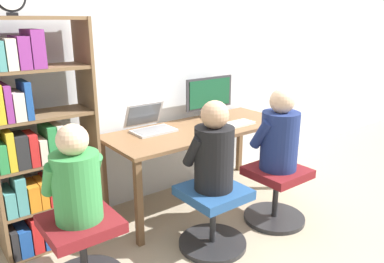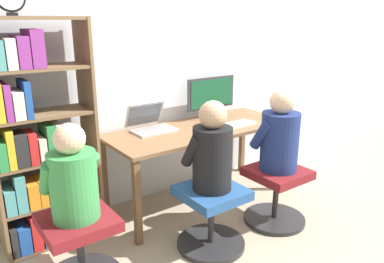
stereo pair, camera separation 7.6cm
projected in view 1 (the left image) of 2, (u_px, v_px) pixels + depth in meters
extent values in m
plane|color=tan|center=(224.00, 214.00, 3.32)|extent=(14.00, 14.00, 0.00)
cube|color=silver|center=(173.00, 59.00, 3.51)|extent=(10.00, 0.05, 2.60)
cube|color=brown|center=(200.00, 129.00, 3.37)|extent=(1.72, 0.69, 0.03)
cube|color=brown|center=(139.00, 204.00, 2.77)|extent=(0.05, 0.05, 0.69)
cube|color=brown|center=(283.00, 156.00, 3.72)|extent=(0.05, 0.05, 0.69)
cube|color=brown|center=(103.00, 177.00, 3.23)|extent=(0.05, 0.05, 0.69)
cube|color=brown|center=(240.00, 141.00, 4.19)|extent=(0.05, 0.05, 0.69)
cylinder|color=#333338|center=(209.00, 117.00, 3.71)|extent=(0.18, 0.18, 0.01)
cylinder|color=#333338|center=(209.00, 112.00, 3.70)|extent=(0.04, 0.04, 0.08)
cube|color=#333338|center=(209.00, 93.00, 3.65)|extent=(0.56, 0.02, 0.31)
cube|color=#144C2D|center=(210.00, 93.00, 3.64)|extent=(0.50, 0.01, 0.27)
cube|color=#B7B7BC|center=(154.00, 131.00, 3.23)|extent=(0.36, 0.23, 0.02)
cube|color=gray|center=(154.00, 130.00, 3.23)|extent=(0.32, 0.18, 0.00)
cube|color=#B7B7BC|center=(144.00, 114.00, 3.32)|extent=(0.36, 0.10, 0.21)
cube|color=slate|center=(144.00, 115.00, 3.32)|extent=(0.32, 0.08, 0.18)
cube|color=silver|center=(233.00, 125.00, 3.41)|extent=(0.42, 0.16, 0.02)
cube|color=#BAB8AD|center=(233.00, 123.00, 3.41)|extent=(0.39, 0.12, 0.00)
ellipsoid|color=silver|center=(213.00, 130.00, 3.23)|extent=(0.06, 0.11, 0.03)
cylinder|color=#262628|center=(274.00, 218.00, 3.22)|extent=(0.52, 0.52, 0.04)
cylinder|color=#262628|center=(275.00, 196.00, 3.16)|extent=(0.05, 0.05, 0.37)
cube|color=maroon|center=(277.00, 172.00, 3.10)|extent=(0.44, 0.44, 0.07)
cylinder|color=#262628|center=(212.00, 243.00, 2.86)|extent=(0.52, 0.52, 0.04)
cylinder|color=#262628|center=(213.00, 219.00, 2.80)|extent=(0.05, 0.05, 0.37)
cube|color=#234C84|center=(213.00, 193.00, 2.73)|extent=(0.44, 0.44, 0.07)
cylinder|color=navy|center=(279.00, 141.00, 3.02)|extent=(0.30, 0.30, 0.48)
sphere|color=beige|center=(282.00, 101.00, 2.92)|extent=(0.20, 0.20, 0.20)
cylinder|color=navy|center=(261.00, 134.00, 2.97)|extent=(0.08, 0.21, 0.27)
cylinder|color=navy|center=(285.00, 128.00, 3.13)|extent=(0.08, 0.21, 0.27)
cylinder|color=black|center=(214.00, 158.00, 2.66)|extent=(0.28, 0.28, 0.46)
sphere|color=tan|center=(215.00, 115.00, 2.56)|extent=(0.20, 0.20, 0.20)
cylinder|color=black|center=(193.00, 151.00, 2.61)|extent=(0.08, 0.20, 0.26)
cylinder|color=black|center=(222.00, 143.00, 2.77)|extent=(0.08, 0.20, 0.26)
cube|color=brown|center=(89.00, 129.00, 2.90)|extent=(0.02, 0.33, 1.68)
cube|color=brown|center=(55.00, 238.00, 2.93)|extent=(0.68, 0.32, 0.02)
cube|color=brown|center=(50.00, 200.00, 2.83)|extent=(0.68, 0.32, 0.02)
cube|color=brown|center=(45.00, 159.00, 2.74)|extent=(0.68, 0.32, 0.02)
cube|color=brown|center=(40.00, 115.00, 2.64)|extent=(0.68, 0.32, 0.02)
cube|color=brown|center=(35.00, 69.00, 2.55)|extent=(0.68, 0.32, 0.02)
cube|color=brown|center=(28.00, 18.00, 2.45)|extent=(0.68, 0.32, 0.02)
cube|color=#262628|center=(12.00, 241.00, 2.68)|extent=(0.04, 0.23, 0.22)
cube|color=#1E4C9E|center=(23.00, 239.00, 2.72)|extent=(0.08, 0.22, 0.21)
cube|color=red|center=(34.00, 231.00, 2.76)|extent=(0.07, 0.24, 0.27)
cube|color=#1E4C9E|center=(43.00, 229.00, 2.82)|extent=(0.04, 0.26, 0.24)
cube|color=gold|center=(52.00, 228.00, 2.85)|extent=(0.08, 0.24, 0.20)
cube|color=teal|center=(8.00, 201.00, 2.60)|extent=(0.07, 0.24, 0.18)
cube|color=teal|center=(19.00, 194.00, 2.61)|extent=(0.07, 0.19, 0.27)
cube|color=orange|center=(31.00, 195.00, 2.68)|extent=(0.07, 0.21, 0.19)
cube|color=orange|center=(41.00, 192.00, 2.72)|extent=(0.05, 0.21, 0.19)
cube|color=red|center=(49.00, 189.00, 2.77)|extent=(0.06, 0.27, 0.19)
cube|color=#1E4C9E|center=(60.00, 187.00, 2.79)|extent=(0.08, 0.21, 0.20)
cube|color=#1E4C9E|center=(71.00, 183.00, 2.87)|extent=(0.09, 0.25, 0.19)
cube|color=red|center=(80.00, 178.00, 2.91)|extent=(0.07, 0.27, 0.24)
cube|color=#2D8C47|center=(0.00, 156.00, 2.49)|extent=(0.06, 0.23, 0.20)
cube|color=gold|center=(8.00, 149.00, 2.51)|extent=(0.05, 0.21, 0.27)
cube|color=#262628|center=(20.00, 150.00, 2.55)|extent=(0.08, 0.19, 0.23)
cube|color=red|center=(31.00, 148.00, 2.59)|extent=(0.06, 0.19, 0.23)
cube|color=silver|center=(40.00, 149.00, 2.65)|extent=(0.05, 0.22, 0.18)
cube|color=#2D8C47|center=(48.00, 142.00, 2.68)|extent=(0.06, 0.25, 0.26)
cube|color=silver|center=(58.00, 141.00, 2.70)|extent=(0.05, 0.19, 0.26)
cube|color=#8C338C|center=(4.00, 102.00, 2.46)|extent=(0.04, 0.28, 0.24)
cube|color=silver|center=(16.00, 105.00, 2.49)|extent=(0.07, 0.25, 0.19)
cube|color=#1E4C9E|center=(25.00, 99.00, 2.51)|extent=(0.04, 0.24, 0.25)
cube|color=silver|center=(9.00, 54.00, 2.37)|extent=(0.06, 0.20, 0.20)
cube|color=#8C338C|center=(20.00, 52.00, 2.44)|extent=(0.07, 0.26, 0.21)
cube|color=#8C338C|center=(33.00, 48.00, 2.49)|extent=(0.08, 0.28, 0.25)
cube|color=black|center=(12.00, 14.00, 2.29)|extent=(0.06, 0.03, 0.02)
cylinder|color=#262628|center=(83.00, 254.00, 2.38)|extent=(0.05, 0.05, 0.37)
cube|color=maroon|center=(80.00, 224.00, 2.32)|extent=(0.44, 0.44, 0.07)
cylinder|color=#388C47|center=(77.00, 187.00, 2.25)|extent=(0.29, 0.29, 0.43)
sphere|color=beige|center=(72.00, 140.00, 2.16)|extent=(0.19, 0.19, 0.19)
cylinder|color=#388C47|center=(50.00, 180.00, 2.20)|extent=(0.08, 0.19, 0.24)
cylinder|color=#388C47|center=(93.00, 169.00, 2.36)|extent=(0.08, 0.19, 0.24)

